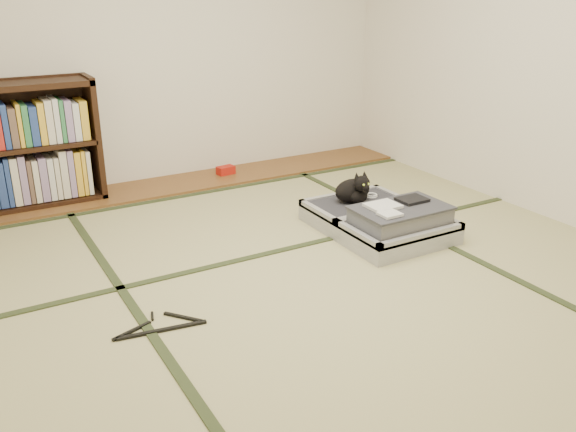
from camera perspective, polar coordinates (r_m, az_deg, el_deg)
floor at (r=3.56m, az=2.12°, el=-5.67°), size 4.50×4.50×0.00m
wood_strip at (r=5.23m, az=-9.54°, el=3.09°), size 4.00×0.50×0.02m
red_item at (r=5.38m, az=-5.85°, el=4.29°), size 0.16×0.11×0.07m
room_shell at (r=3.18m, az=2.49°, el=18.58°), size 4.50×4.50×4.50m
tatami_borders at (r=3.94m, az=-1.68°, el=-2.82°), size 4.00×4.50×0.01m
suitcase at (r=4.16m, az=8.74°, el=-0.38°), size 0.70×0.93×0.27m
cat at (r=4.32m, az=6.24°, el=2.42°), size 0.31×0.31×0.25m
cable_coil at (r=4.48m, az=7.78°, el=1.91°), size 0.10×0.10×0.02m
hanger at (r=3.12m, az=-11.89°, el=-10.11°), size 0.46×0.24×0.01m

